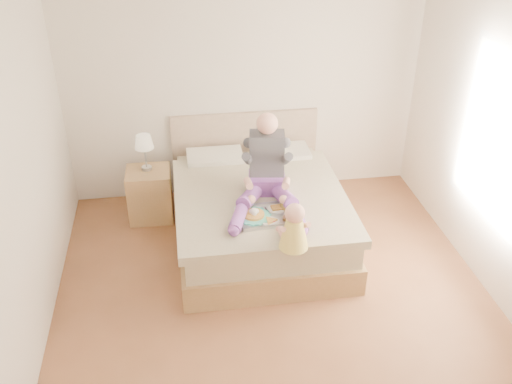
{
  "coord_description": "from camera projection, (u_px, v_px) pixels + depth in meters",
  "views": [
    {
      "loc": [
        -0.77,
        -3.91,
        3.55
      ],
      "look_at": [
        -0.08,
        0.67,
        0.78
      ],
      "focal_mm": 40.0,
      "sensor_mm": 36.0,
      "label": 1
    }
  ],
  "objects": [
    {
      "name": "room",
      "position": [
        288.0,
        154.0,
        4.49
      ],
      "size": [
        4.02,
        4.22,
        2.71
      ],
      "color": "brown",
      "rests_on": "ground"
    },
    {
      "name": "lamp",
      "position": [
        144.0,
        144.0,
        6.04
      ],
      "size": [
        0.2,
        0.2,
        0.41
      ],
      "color": "silver",
      "rests_on": "nightstand"
    },
    {
      "name": "tray",
      "position": [
        265.0,
        214.0,
        5.33
      ],
      "size": [
        0.55,
        0.45,
        0.15
      ],
      "rotation": [
        0.0,
        0.0,
        0.1
      ],
      "color": "silver",
      "rests_on": "bed"
    },
    {
      "name": "adult",
      "position": [
        267.0,
        175.0,
        5.53
      ],
      "size": [
        0.72,
        1.07,
        0.85
      ],
      "rotation": [
        0.0,
        0.0,
        -0.15
      ],
      "color": "#713A92",
      "rests_on": "bed"
    },
    {
      "name": "baby",
      "position": [
        294.0,
        229.0,
        4.86
      ],
      "size": [
        0.28,
        0.39,
        0.43
      ],
      "rotation": [
        0.0,
        0.0,
        0.17
      ],
      "color": "#FFE450",
      "rests_on": "bed"
    },
    {
      "name": "nightstand",
      "position": [
        150.0,
        194.0,
        6.31
      ],
      "size": [
        0.48,
        0.43,
        0.58
      ],
      "rotation": [
        0.0,
        0.0,
        -0.02
      ],
      "color": "olive",
      "rests_on": "ground"
    },
    {
      "name": "bed",
      "position": [
        258.0,
        209.0,
        6.0
      ],
      "size": [
        1.7,
        2.18,
        1.0
      ],
      "color": "olive",
      "rests_on": "ground"
    }
  ]
}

